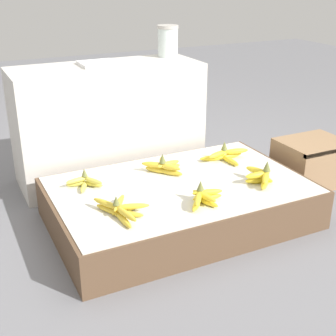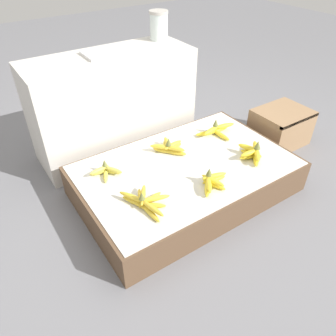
{
  "view_description": "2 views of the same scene",
  "coord_description": "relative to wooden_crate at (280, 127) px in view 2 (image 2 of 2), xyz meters",
  "views": [
    {
      "loc": [
        -0.97,
        -1.84,
        1.18
      ],
      "look_at": [
        -0.07,
        -0.0,
        0.3
      ],
      "focal_mm": 50.0,
      "sensor_mm": 36.0,
      "label": 1
    },
    {
      "loc": [
        -0.94,
        -1.21,
        1.34
      ],
      "look_at": [
        -0.12,
        0.02,
        0.22
      ],
      "focal_mm": 35.0,
      "sensor_mm": 36.0,
      "label": 2
    }
  ],
  "objects": [
    {
      "name": "display_platform",
      "position": [
        -0.91,
        -0.07,
        -0.03
      ],
      "size": [
        1.25,
        0.8,
        0.2
      ],
      "color": "brown",
      "rests_on": "ground_plane"
    },
    {
      "name": "banana_bunch_middle_left",
      "position": [
        -1.34,
        0.11,
        0.1
      ],
      "size": [
        0.17,
        0.13,
        0.09
      ],
      "color": "#DBCC4C",
      "rests_on": "display_platform"
    },
    {
      "name": "foam_tray_white",
      "position": [
        -1.07,
        0.63,
        0.56
      ],
      "size": [
        0.2,
        0.19,
        0.02
      ],
      "color": "white",
      "rests_on": "back_vendor_table"
    },
    {
      "name": "back_vendor_table",
      "position": [
        -1.03,
        0.61,
        0.21
      ],
      "size": [
        1.08,
        0.42,
        0.68
      ],
      "color": "beige",
      "rests_on": "ground_plane"
    },
    {
      "name": "banana_bunch_front_midleft",
      "position": [
        -0.91,
        -0.3,
        0.1
      ],
      "size": [
        0.2,
        0.15,
        0.1
      ],
      "color": "yellow",
      "rests_on": "display_platform"
    },
    {
      "name": "banana_bunch_front_midright",
      "position": [
        -0.54,
        -0.23,
        0.11
      ],
      "size": [
        0.19,
        0.21,
        0.11
      ],
      "color": "yellow",
      "rests_on": "display_platform"
    },
    {
      "name": "ground_plane",
      "position": [
        -0.91,
        -0.07,
        -0.13
      ],
      "size": [
        10.0,
        10.0,
        0.0
      ],
      "primitive_type": "plane",
      "color": "slate"
    },
    {
      "name": "banana_bunch_front_left",
      "position": [
        -1.28,
        -0.23,
        0.1
      ],
      "size": [
        0.21,
        0.28,
        0.09
      ],
      "color": "gold",
      "rests_on": "display_platform"
    },
    {
      "name": "banana_bunch_middle_midright",
      "position": [
        -0.54,
        0.1,
        0.1
      ],
      "size": [
        0.28,
        0.18,
        0.11
      ],
      "color": "yellow",
      "rests_on": "display_platform"
    },
    {
      "name": "glass_jar",
      "position": [
        -0.6,
        0.7,
        0.64
      ],
      "size": [
        0.13,
        0.13,
        0.19
      ],
      "color": "silver",
      "rests_on": "back_vendor_table"
    },
    {
      "name": "wooden_crate",
      "position": [
        0.0,
        0.0,
        0.0
      ],
      "size": [
        0.38,
        0.31,
        0.26
      ],
      "color": "#997551",
      "rests_on": "ground_plane"
    },
    {
      "name": "banana_bunch_middle_midleft",
      "position": [
        -0.92,
        0.1,
        0.1
      ],
      "size": [
        0.22,
        0.21,
        0.11
      ],
      "color": "gold",
      "rests_on": "display_platform"
    }
  ]
}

